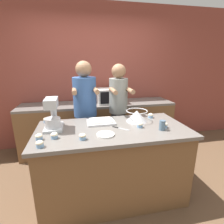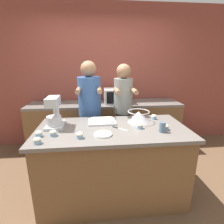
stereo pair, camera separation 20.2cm
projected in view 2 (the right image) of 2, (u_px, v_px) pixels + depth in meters
name	position (u px, v px, depth m)	size (l,w,h in m)	color
ground_plane	(112.00, 193.00, 2.29)	(16.00, 16.00, 0.00)	brown
back_wall	(104.00, 77.00, 3.46)	(10.00, 0.06, 2.70)	brown
island_counter	(112.00, 162.00, 2.16)	(1.75, 0.87, 0.92)	brown
back_counter	(105.00, 126.00, 3.38)	(2.80, 0.60, 0.91)	brown
person_left	(90.00, 114.00, 2.69)	(0.35, 0.51, 1.67)	#232328
person_right	(123.00, 113.00, 2.74)	(0.31, 0.48, 1.63)	#232328
stand_mixer	(54.00, 114.00, 2.03)	(0.20, 0.30, 0.36)	#B2B7BC
mixing_bowl	(138.00, 116.00, 2.20)	(0.27, 0.27, 0.14)	#BCBCC1
baking_tray	(102.00, 121.00, 2.21)	(0.34, 0.28, 0.04)	silver
microwave_oven	(117.00, 96.00, 3.24)	(0.47, 0.37, 0.26)	silver
drinking_glass	(162.00, 127.00, 1.90)	(0.07, 0.07, 0.11)	slate
small_plate	(103.00, 134.00, 1.83)	(0.19, 0.19, 0.02)	white
knife	(119.00, 128.00, 2.01)	(0.17, 0.17, 0.01)	#BCBCC1
cupcake_0	(37.00, 140.00, 1.64)	(0.07, 0.07, 0.06)	#759EC6
cupcake_1	(53.00, 133.00, 1.81)	(0.07, 0.07, 0.06)	#759EC6
cupcake_2	(140.00, 126.00, 2.00)	(0.07, 0.07, 0.06)	#759EC6
cupcake_3	(80.00, 135.00, 1.75)	(0.07, 0.07, 0.06)	#759EC6
cupcake_4	(39.00, 134.00, 1.79)	(0.07, 0.07, 0.06)	#759EC6
cupcake_5	(166.00, 127.00, 1.97)	(0.07, 0.07, 0.06)	#759EC6
cupcake_6	(154.00, 117.00, 2.33)	(0.07, 0.07, 0.06)	#759EC6
cupcake_7	(50.00, 118.00, 2.28)	(0.07, 0.07, 0.06)	#759EC6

